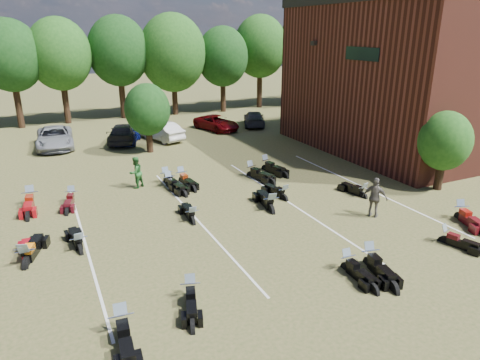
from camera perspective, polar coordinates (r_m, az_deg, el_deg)
ground at (r=18.93m, az=5.93°, el=-6.95°), size 160.00×160.00×0.00m
car_2 at (r=35.06m, az=-23.47°, el=5.21°), size 2.85×5.66×1.54m
car_3 at (r=34.95m, az=-15.23°, el=6.04°), size 3.55×5.45×1.47m
car_4 at (r=34.65m, az=-14.73°, el=5.83°), size 2.88×4.14×1.31m
car_5 at (r=35.01m, az=-10.39°, el=6.41°), size 2.83×4.67×1.45m
car_6 at (r=38.15m, az=-3.17°, el=7.62°), size 3.34×5.04×1.29m
car_7 at (r=39.97m, az=1.89°, el=8.19°), size 3.54×4.87×1.31m
person_green at (r=24.44m, az=-13.72°, el=0.99°), size 1.09×1.02×1.78m
person_grey at (r=20.95m, az=17.56°, el=-2.24°), size 1.03×1.20×1.94m
motorcycle_1 at (r=14.69m, az=-6.58°, el=-15.43°), size 1.27×2.23×1.18m
motorcycle_2 at (r=13.63m, az=-15.34°, el=-19.21°), size 0.95×2.45×1.34m
motorcycle_3 at (r=16.55m, az=14.01°, el=-11.59°), size 0.77×2.12×1.16m
motorcycle_4 at (r=17.06m, az=16.77°, el=-10.87°), size 1.25×2.45×1.31m
motorcycle_5 at (r=19.89m, az=25.59°, el=-7.52°), size 1.16×2.09×1.11m
motorcycle_6 at (r=22.56m, az=27.18°, el=-4.65°), size 1.49×2.46×1.31m
motorcycle_7 at (r=18.23m, az=-26.54°, el=-10.16°), size 0.75×2.17×1.20m
motorcycle_8 at (r=18.20m, az=-26.51°, el=-10.19°), size 1.50×2.57×1.37m
motorcycle_9 at (r=18.40m, az=-20.50°, el=-8.98°), size 0.91×2.28×1.24m
motorcycle_10 at (r=19.83m, az=-6.32°, el=-5.69°), size 0.80×2.15×1.18m
motorcycle_11 at (r=20.92m, az=4.17°, el=-4.25°), size 1.18×2.62×1.41m
motorcycle_12 at (r=22.43m, az=5.84°, el=-2.64°), size 0.99×2.24×1.20m
motorcycle_13 at (r=23.55m, az=16.00°, el=-2.23°), size 0.95×2.16×1.16m
motorcycle_14 at (r=23.65m, az=-21.44°, el=-2.76°), size 1.16×2.24×1.19m
motorcycle_15 at (r=24.08m, az=-26.01°, el=-3.02°), size 1.04×2.59×1.41m
motorcycle_16 at (r=25.12m, az=-9.77°, el=-0.39°), size 0.97×2.39×1.30m
motorcycle_17 at (r=25.07m, az=-7.76°, el=-0.32°), size 0.92×2.37×1.29m
motorcycle_18 at (r=24.38m, az=-9.39°, el=-0.98°), size 1.17×2.41×1.29m
motorcycle_19 at (r=27.08m, az=3.46°, el=1.32°), size 1.25×2.56×1.37m
motorcycle_20 at (r=25.81m, az=1.49°, el=0.43°), size 1.38×2.55×1.36m
brick_building at (r=38.97m, az=28.14°, el=12.70°), size 25.40×15.20×10.70m
tree_line at (r=44.19m, az=-15.61°, el=15.98°), size 56.00×6.00×9.79m
young_tree_near_building at (r=25.49m, az=25.64°, el=4.72°), size 2.80×2.80×4.16m
young_tree_midfield at (r=31.17m, az=-12.25°, el=9.16°), size 3.20×3.20×4.70m
parking_lines at (r=20.22m, az=-5.87°, el=-5.15°), size 20.10×14.00×0.01m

